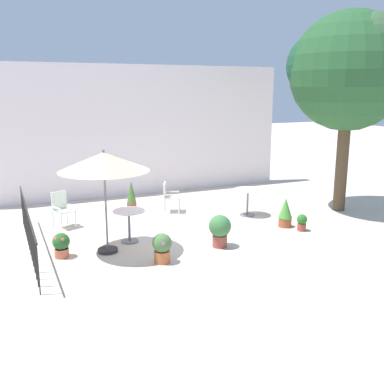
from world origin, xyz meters
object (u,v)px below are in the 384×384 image
at_px(cafe_table_0, 129,220).
at_px(potted_plant_3, 61,244).
at_px(cafe_table_1, 248,197).
at_px(potted_plant_2, 220,229).
at_px(shade_tree, 350,71).
at_px(potted_plant_1, 162,247).
at_px(potted_plant_4, 285,212).
at_px(potted_plant_5, 302,222).
at_px(potted_plant_0, 131,196).
at_px(patio_umbrella_0, 104,163).
at_px(patio_chair_1, 169,195).
at_px(patio_chair_0, 62,207).

relative_size(cafe_table_0, potted_plant_3, 1.43).
xyz_separation_m(cafe_table_1, potted_plant_2, (-1.92, -2.01, -0.11)).
xyz_separation_m(shade_tree, potted_plant_1, (-6.32, -1.82, -3.68)).
xyz_separation_m(potted_plant_3, potted_plant_4, (5.69, -0.11, 0.11)).
distance_m(potted_plant_2, potted_plant_5, 2.48).
relative_size(shade_tree, potted_plant_1, 8.96).
relative_size(shade_tree, cafe_table_0, 7.37).
bearing_deg(potted_plant_0, potted_plant_4, -43.36).
xyz_separation_m(patio_umbrella_0, potted_plant_0, (1.44, 3.06, -1.56)).
xyz_separation_m(shade_tree, patio_chair_1, (-4.78, 1.80, -3.52)).
distance_m(cafe_table_0, patio_chair_0, 2.24).
distance_m(patio_chair_0, potted_plant_0, 2.23).
xyz_separation_m(shade_tree, potted_plant_0, (-5.78, 2.30, -3.57)).
height_order(cafe_table_0, potted_plant_4, potted_plant_4).
relative_size(patio_umbrella_0, cafe_table_1, 2.86).
xyz_separation_m(shade_tree, potted_plant_3, (-8.20, -0.67, -3.74)).
height_order(potted_plant_0, potted_plant_2, potted_plant_0).
xyz_separation_m(patio_chair_0, potted_plant_5, (5.55, -2.78, -0.31)).
bearing_deg(potted_plant_5, potted_plant_0, 134.32).
bearing_deg(shade_tree, patio_chair_1, 159.41).
bearing_deg(patio_chair_0, patio_umbrella_0, -74.21).
xyz_separation_m(patio_umbrella_0, patio_chair_1, (2.44, 2.55, -1.50)).
bearing_deg(potted_plant_4, potted_plant_5, -67.23).
bearing_deg(patio_chair_1, cafe_table_0, -130.84).
relative_size(potted_plant_2, potted_plant_4, 0.96).
bearing_deg(shade_tree, potted_plant_2, -163.10).
bearing_deg(potted_plant_1, potted_plant_5, 8.30).
bearing_deg(potted_plant_4, shade_tree, 17.28).
xyz_separation_m(potted_plant_2, potted_plant_5, (2.46, 0.21, -0.20)).
height_order(patio_chair_1, potted_plant_3, patio_chair_1).
distance_m(shade_tree, potted_plant_1, 7.54).
relative_size(shade_tree, potted_plant_4, 7.27).
bearing_deg(potted_plant_1, potted_plant_3, 148.60).
relative_size(patio_chair_1, potted_plant_3, 1.62).
height_order(patio_umbrella_0, cafe_table_1, patio_umbrella_0).
relative_size(cafe_table_0, cafe_table_1, 0.96).
bearing_deg(patio_chair_1, potted_plant_3, -144.20).
distance_m(cafe_table_0, potted_plant_3, 1.68).
height_order(cafe_table_0, potted_plant_2, cafe_table_0).
relative_size(patio_chair_0, potted_plant_2, 1.25).
bearing_deg(patio_chair_0, patio_chair_1, 4.74).
height_order(cafe_table_0, potted_plant_0, potted_plant_0).
height_order(cafe_table_1, potted_plant_2, cafe_table_1).
height_order(shade_tree, patio_chair_1, shade_tree).
bearing_deg(potted_plant_0, potted_plant_3, -129.19).
bearing_deg(patio_umbrella_0, patio_chair_1, 46.27).
bearing_deg(potted_plant_1, cafe_table_0, 99.97).
distance_m(patio_chair_0, potted_plant_1, 3.71).
bearing_deg(potted_plant_5, patio_umbrella_0, 174.34).
bearing_deg(cafe_table_0, patio_chair_1, 49.16).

